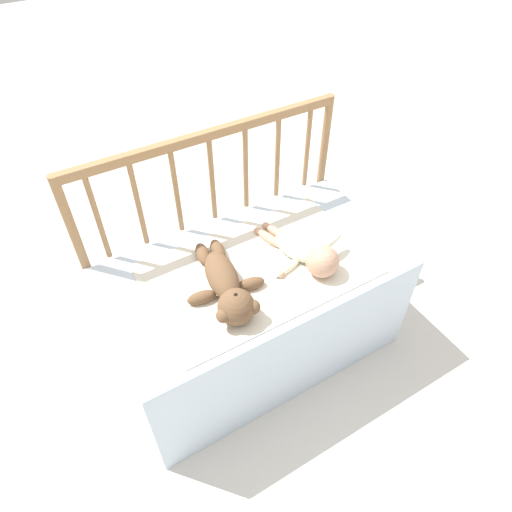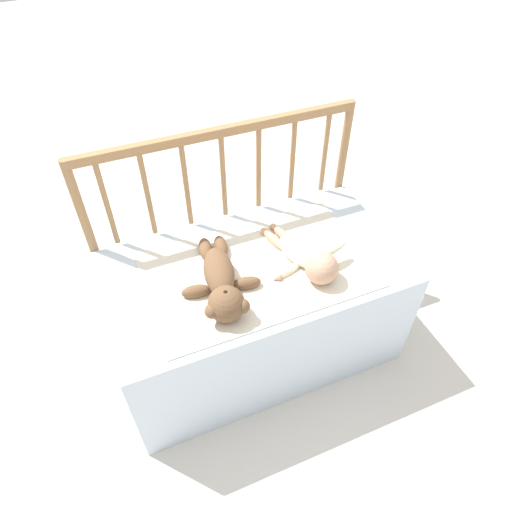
% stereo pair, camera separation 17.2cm
% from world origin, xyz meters
% --- Properties ---
extents(ground_plane, '(12.00, 12.00, 0.00)m').
position_xyz_m(ground_plane, '(0.00, 0.00, 0.00)').
color(ground_plane, silver).
extents(crib_mattress, '(1.17, 0.64, 0.53)m').
position_xyz_m(crib_mattress, '(0.00, 0.00, 0.26)').
color(crib_mattress, silver).
rests_on(crib_mattress, ground_plane).
extents(crib_rail, '(1.17, 0.04, 0.95)m').
position_xyz_m(crib_rail, '(0.00, 0.34, 0.65)').
color(crib_rail, '#997047').
rests_on(crib_rail, ground_plane).
extents(blanket, '(0.85, 0.53, 0.01)m').
position_xyz_m(blanket, '(0.00, -0.02, 0.53)').
color(blanket, silver).
rests_on(blanket, crib_mattress).
extents(teddy_bear, '(0.30, 0.45, 0.13)m').
position_xyz_m(teddy_bear, '(-0.16, -0.08, 0.58)').
color(teddy_bear, brown).
rests_on(teddy_bear, crib_mattress).
extents(baby, '(0.32, 0.40, 0.13)m').
position_xyz_m(baby, '(0.18, -0.08, 0.58)').
color(baby, '#EAEACC').
rests_on(baby, crib_mattress).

